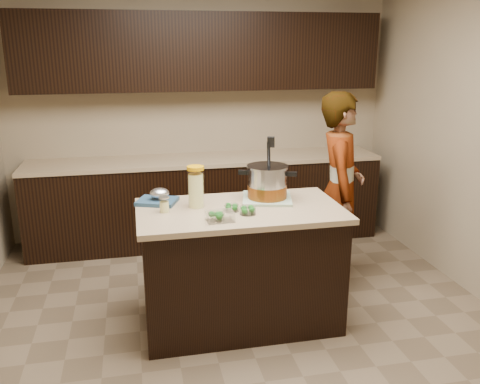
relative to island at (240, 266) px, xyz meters
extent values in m
plane|color=brown|center=(0.00, 0.00, -0.45)|extent=(4.00, 4.00, 0.00)
cube|color=tan|center=(0.00, 2.00, 0.90)|extent=(4.00, 0.04, 2.70)
cube|color=tan|center=(0.00, -2.00, 0.90)|extent=(4.00, 0.04, 2.70)
cube|color=black|center=(0.00, 1.70, -0.02)|extent=(3.60, 0.60, 0.86)
cube|color=tan|center=(0.00, 1.70, 0.43)|extent=(3.60, 0.63, 0.04)
cube|color=black|center=(0.00, 1.82, 1.50)|extent=(3.60, 0.35, 0.75)
cube|color=black|center=(0.00, 0.00, -0.02)|extent=(1.40, 0.75, 0.86)
cube|color=tan|center=(0.00, 0.00, 0.43)|extent=(1.46, 0.81, 0.04)
cube|color=#619064|center=(0.24, 0.16, 0.46)|extent=(0.44, 0.44, 0.02)
cylinder|color=#B7B7BC|center=(0.24, 0.16, 0.58)|extent=(0.37, 0.37, 0.23)
cylinder|color=brown|center=(0.24, 0.16, 0.51)|extent=(0.38, 0.38, 0.09)
cylinder|color=#B7B7BC|center=(0.24, 0.16, 0.70)|extent=(0.40, 0.40, 0.02)
cube|color=black|center=(0.07, 0.22, 0.65)|extent=(0.08, 0.06, 0.03)
cube|color=black|center=(0.41, 0.09, 0.65)|extent=(0.08, 0.06, 0.03)
cylinder|color=black|center=(0.24, 0.13, 0.77)|extent=(0.07, 0.12, 0.28)
cylinder|color=#F0EE92|center=(-0.30, 0.10, 0.57)|extent=(0.11, 0.11, 0.24)
cylinder|color=white|center=(-0.30, 0.10, 0.58)|extent=(0.12, 0.12, 0.27)
cylinder|color=#D89304|center=(-0.30, 0.10, 0.73)|extent=(0.13, 0.13, 0.02)
cylinder|color=#F0EE92|center=(-0.53, 0.03, 0.49)|extent=(0.07, 0.07, 0.08)
cylinder|color=white|center=(-0.53, 0.03, 0.50)|extent=(0.07, 0.07, 0.10)
cylinder|color=silver|center=(-0.53, 0.03, 0.56)|extent=(0.08, 0.08, 0.02)
cylinder|color=silver|center=(-0.07, -0.05, 0.47)|extent=(0.13, 0.13, 0.05)
cylinder|color=silver|center=(0.03, -0.14, 0.47)|extent=(0.15, 0.15, 0.05)
cube|color=silver|center=(-0.19, -0.24, 0.48)|extent=(0.19, 0.14, 0.06)
cube|color=navy|center=(-0.57, 0.24, 0.46)|extent=(0.34, 0.31, 0.03)
ellipsoid|color=silver|center=(-0.55, 0.25, 0.51)|extent=(0.14, 0.12, 0.08)
imported|color=gray|center=(0.98, 0.52, 0.38)|extent=(0.59, 0.71, 1.66)
camera|label=1|loc=(-0.72, -3.36, 1.57)|focal=38.00mm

